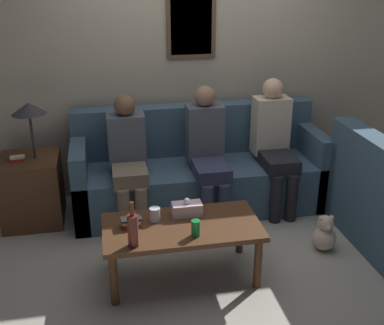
# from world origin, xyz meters

# --- Properties ---
(ground_plane) EXTENTS (16.00, 16.00, 0.00)m
(ground_plane) POSITION_xyz_m (0.00, 0.00, 0.00)
(ground_plane) COLOR #ADA899
(wall_back) EXTENTS (9.00, 0.08, 2.60)m
(wall_back) POSITION_xyz_m (0.00, 0.92, 1.30)
(wall_back) COLOR #9E937F
(wall_back) RESTS_ON ground_plane
(couch_main) EXTENTS (2.42, 0.81, 0.97)m
(couch_main) POSITION_xyz_m (0.00, 0.49, 0.34)
(couch_main) COLOR #385166
(couch_main) RESTS_ON ground_plane
(coffee_table) EXTENTS (1.18, 0.60, 0.45)m
(coffee_table) POSITION_xyz_m (-0.37, -0.68, 0.40)
(coffee_table) COLOR #4C2D19
(coffee_table) RESTS_ON ground_plane
(side_table_with_lamp) EXTENTS (0.54, 0.54, 1.15)m
(side_table_with_lamp) POSITION_xyz_m (-1.59, 0.46, 0.35)
(side_table_with_lamp) COLOR #4C2D19
(side_table_with_lamp) RESTS_ON ground_plane
(wine_bottle) EXTENTS (0.08, 0.08, 0.34)m
(wine_bottle) POSITION_xyz_m (-0.75, -0.89, 0.58)
(wine_bottle) COLOR #562319
(wine_bottle) RESTS_ON coffee_table
(drinking_glass) EXTENTS (0.08, 0.08, 0.11)m
(drinking_glass) POSITION_xyz_m (-0.56, -0.58, 0.51)
(drinking_glass) COLOR silver
(drinking_glass) RESTS_ON coffee_table
(book_stack) EXTENTS (0.16, 0.11, 0.07)m
(book_stack) POSITION_xyz_m (-0.74, -0.63, 0.49)
(book_stack) COLOR red
(book_stack) RESTS_ON coffee_table
(soda_can) EXTENTS (0.07, 0.07, 0.12)m
(soda_can) POSITION_xyz_m (-0.30, -0.85, 0.52)
(soda_can) COLOR #197A38
(soda_can) RESTS_ON coffee_table
(tissue_box) EXTENTS (0.23, 0.12, 0.14)m
(tissue_box) POSITION_xyz_m (-0.31, -0.53, 0.51)
(tissue_box) COLOR silver
(tissue_box) RESTS_ON coffee_table
(person_left) EXTENTS (0.34, 0.59, 1.19)m
(person_left) POSITION_xyz_m (-0.70, 0.30, 0.65)
(person_left) COLOR #756651
(person_left) RESTS_ON ground_plane
(person_middle) EXTENTS (0.34, 0.65, 1.24)m
(person_middle) POSITION_xyz_m (0.04, 0.27, 0.67)
(person_middle) COLOR #2D334C
(person_middle) RESTS_ON ground_plane
(person_right) EXTENTS (0.34, 0.64, 1.26)m
(person_right) POSITION_xyz_m (0.71, 0.35, 0.68)
(person_right) COLOR black
(person_right) RESTS_ON ground_plane
(teddy_bear) EXTENTS (0.20, 0.20, 0.32)m
(teddy_bear) POSITION_xyz_m (0.88, -0.53, 0.14)
(teddy_bear) COLOR beige
(teddy_bear) RESTS_ON ground_plane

